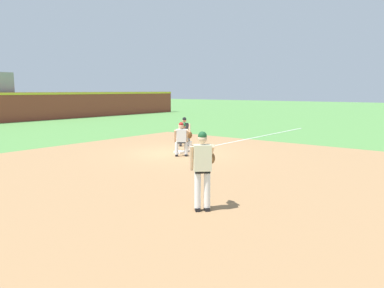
# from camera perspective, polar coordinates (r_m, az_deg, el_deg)

# --- Properties ---
(ground_plane) EXTENTS (160.00, 160.00, 0.00)m
(ground_plane) POSITION_cam_1_polar(r_m,az_deg,el_deg) (16.77, -1.90, -1.36)
(ground_plane) COLOR #518942
(infield_dirt_patch) EXTENTS (18.00, 18.00, 0.01)m
(infield_dirt_patch) POSITION_cam_1_polar(r_m,az_deg,el_deg) (12.76, -0.72, -4.38)
(infield_dirt_patch) COLOR #9E754C
(infield_dirt_patch) RESTS_ON ground
(foul_line_stripe) EXTENTS (13.95, 0.10, 0.00)m
(foul_line_stripe) POSITION_cam_1_polar(r_m,az_deg,el_deg) (22.49, 9.64, 1.00)
(foul_line_stripe) COLOR white
(foul_line_stripe) RESTS_ON ground
(first_base_bag) EXTENTS (0.38, 0.38, 0.09)m
(first_base_bag) POSITION_cam_1_polar(r_m,az_deg,el_deg) (16.76, -1.91, -1.21)
(first_base_bag) COLOR white
(first_base_bag) RESTS_ON ground
(baseball) EXTENTS (0.07, 0.07, 0.07)m
(baseball) POSITION_cam_1_polar(r_m,az_deg,el_deg) (12.44, 0.55, -4.55)
(baseball) COLOR white
(baseball) RESTS_ON ground
(pitcher) EXTENTS (0.85, 0.56, 1.86)m
(pitcher) POSITION_cam_1_polar(r_m,az_deg,el_deg) (8.60, 1.67, -3.37)
(pitcher) COLOR black
(pitcher) RESTS_ON ground
(first_baseman) EXTENTS (0.75, 1.08, 1.34)m
(first_baseman) POSITION_cam_1_polar(r_m,az_deg,el_deg) (16.82, -1.23, 1.19)
(first_baseman) COLOR black
(first_baseman) RESTS_ON ground
(baserunner) EXTENTS (0.67, 0.67, 1.46)m
(baserunner) POSITION_cam_1_polar(r_m,az_deg,el_deg) (15.79, -1.64, 0.95)
(baserunner) COLOR black
(baserunner) RESTS_ON ground
(umpire) EXTENTS (0.66, 0.68, 1.46)m
(umpire) POSITION_cam_1_polar(r_m,az_deg,el_deg) (18.68, -1.16, 2.08)
(umpire) COLOR black
(umpire) RESTS_ON ground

